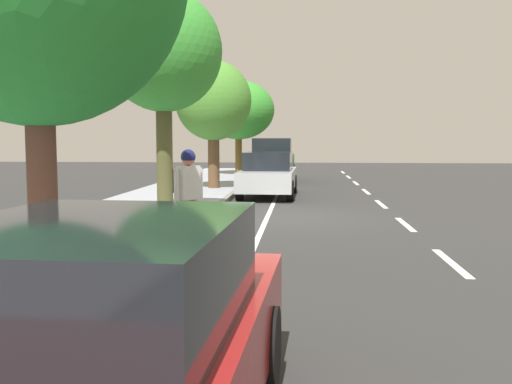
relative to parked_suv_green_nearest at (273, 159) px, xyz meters
name	(u,v)px	position (x,y,z in m)	size (l,w,h in m)	color
ground	(278,218)	(-0.75, 12.32, -1.03)	(67.74, 67.74, 0.00)	#2F2F2F
sidewalk	(138,213)	(2.82, 12.32, -0.94)	(3.49, 42.33, 0.16)	#979BA7
curb_edge	(209,214)	(1.00, 12.32, -0.94)	(0.16, 42.33, 0.16)	gray
lane_stripe_centre	(391,213)	(-3.72, 11.15, -1.02)	(0.14, 40.00, 0.01)	white
lane_stripe_bike_edge	(267,217)	(-0.47, 12.32, -1.02)	(0.12, 42.33, 0.01)	white
parked_suv_green_nearest	(273,159)	(0.00, 0.00, 0.00)	(1.99, 4.71, 1.99)	#1E512D
parked_sedan_silver_second	(268,175)	(-0.20, 7.00, -0.27)	(1.92, 4.44, 1.52)	#B7BABF
parked_sedan_red_mid	(97,355)	(-0.19, 23.72, -0.27)	(1.98, 4.47, 1.52)	maroon
bicycle_at_curb	(195,229)	(0.53, 16.78, -0.64)	(1.25, 1.30, 0.78)	black
cyclist_with_backpack	(188,187)	(0.75, 16.31, 0.07)	(0.54, 0.55, 1.78)	#C6B284
street_tree_near_cyclist	(238,110)	(1.91, -3.00, 2.39)	(3.66, 3.66, 4.76)	brown
street_tree_mid_block	(213,102)	(1.91, 5.46, 2.30)	(2.78, 2.78, 4.65)	brown
street_tree_far_end	(163,53)	(1.91, 13.19, 2.94)	(2.76, 2.76, 5.26)	#4B4B28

